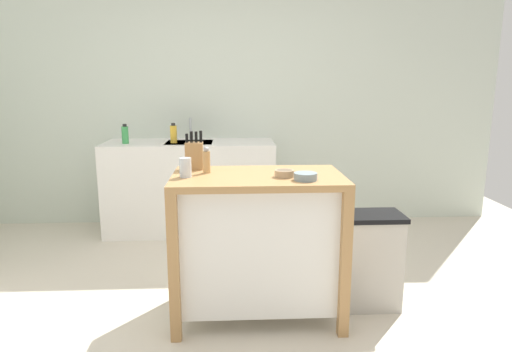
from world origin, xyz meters
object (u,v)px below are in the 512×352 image
at_px(bottle_dish_soap, 174,134).
at_px(bowl_ceramic_small, 284,173).
at_px(knife_block, 194,155).
at_px(bowl_stoneware_deep, 306,176).
at_px(drinking_cup, 185,168).
at_px(trash_bin, 372,260).
at_px(bottle_spray_cleaner, 125,135).
at_px(kitchen_island, 258,238).
at_px(sink_faucet, 190,129).
at_px(pepper_grinder, 207,161).

bearing_deg(bottle_dish_soap, bowl_ceramic_small, -63.27).
bearing_deg(knife_block, bowl_stoneware_deep, -29.45).
xyz_separation_m(bowl_stoneware_deep, drinking_cup, (-0.69, 0.12, 0.03)).
distance_m(trash_bin, bottle_spray_cleaner, 2.52).
height_order(kitchen_island, bowl_stoneware_deep, bowl_stoneware_deep).
relative_size(sink_faucet, bottle_dish_soap, 1.17).
distance_m(bowl_ceramic_small, bottle_spray_cleaner, 2.12).
xyz_separation_m(drinking_cup, sink_faucet, (-0.14, 1.88, 0.03)).
bearing_deg(bowl_ceramic_small, pepper_grinder, 162.80).
xyz_separation_m(bowl_ceramic_small, bowl_stoneware_deep, (0.11, -0.10, 0.00)).
relative_size(kitchen_island, pepper_grinder, 6.37).
distance_m(drinking_cup, sink_faucet, 1.89).
relative_size(drinking_cup, trash_bin, 0.18).
bearing_deg(bottle_spray_cleaner, kitchen_island, -54.46).
bearing_deg(knife_block, bottle_dish_soap, 102.32).
height_order(knife_block, bottle_dish_soap, knife_block).
bearing_deg(trash_bin, bottle_dish_soap, 133.24).
height_order(bowl_ceramic_small, bottle_dish_soap, bottle_dish_soap).
xyz_separation_m(kitchen_island, bowl_stoneware_deep, (0.26, -0.17, 0.42)).
bearing_deg(bottle_spray_cleaner, bowl_ceramic_small, -52.22).
bearing_deg(bottle_dish_soap, bottle_spray_cleaner, -177.48).
relative_size(drinking_cup, pepper_grinder, 0.71).
relative_size(drinking_cup, sink_faucet, 0.52).
relative_size(bottle_spray_cleaner, bottle_dish_soap, 0.98).
relative_size(knife_block, bottle_dish_soap, 1.30).
distance_m(bowl_stoneware_deep, trash_bin, 0.82).
bearing_deg(drinking_cup, pepper_grinder, 45.77).
bearing_deg(trash_bin, knife_block, 173.86).
bearing_deg(drinking_cup, sink_faucet, 94.23).
xyz_separation_m(kitchen_island, sink_faucet, (-0.56, 1.83, 0.49)).
bearing_deg(bowl_ceramic_small, bowl_stoneware_deep, -41.15).
relative_size(bowl_ceramic_small, pepper_grinder, 0.71).
relative_size(knife_block, drinking_cup, 2.13).
relative_size(pepper_grinder, bottle_dish_soap, 0.86).
relative_size(trash_bin, bottle_spray_cleaner, 3.44).
bearing_deg(kitchen_island, pepper_grinder, 166.72).
distance_m(drinking_cup, trash_bin, 1.35).
height_order(pepper_grinder, bottle_dish_soap, bottle_dish_soap).
height_order(kitchen_island, trash_bin, kitchen_island).
xyz_separation_m(drinking_cup, bottle_dish_soap, (-0.28, 1.67, 0.01)).
bearing_deg(pepper_grinder, bottle_dish_soap, 104.27).
xyz_separation_m(sink_faucet, bottle_dish_soap, (-0.14, -0.21, -0.02)).
distance_m(trash_bin, sink_faucet, 2.29).
height_order(sink_faucet, bottle_dish_soap, sink_faucet).
bearing_deg(sink_faucet, bowl_ceramic_small, -69.44).
height_order(pepper_grinder, sink_faucet, sink_faucet).
xyz_separation_m(kitchen_island, pepper_grinder, (-0.31, 0.07, 0.48)).
distance_m(knife_block, pepper_grinder, 0.16).
xyz_separation_m(pepper_grinder, bottle_spray_cleaner, (-0.84, 1.53, -0.01)).
distance_m(bowl_stoneware_deep, pepper_grinder, 0.62).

